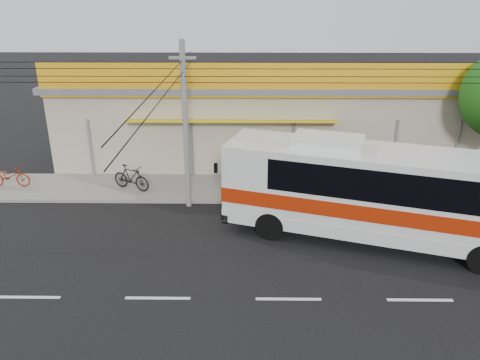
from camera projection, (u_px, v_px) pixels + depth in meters
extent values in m
plane|color=black|center=(283.00, 256.00, 16.58)|extent=(120.00, 120.00, 0.00)
cube|color=gray|center=(273.00, 188.00, 22.11)|extent=(30.00, 3.20, 0.15)
cube|color=#AAA089|center=(269.00, 117.00, 26.55)|extent=(22.00, 8.00, 4.20)
cube|color=#57595E|center=(270.00, 77.00, 25.71)|extent=(22.60, 8.60, 0.30)
cube|color=orange|center=(274.00, 80.00, 21.68)|extent=(22.00, 0.24, 1.60)
cube|color=#AD0F09|center=(231.00, 80.00, 21.67)|extent=(9.00, 0.10, 1.20)
cube|color=#157928|center=(415.00, 81.00, 21.58)|extent=(2.40, 0.10, 1.10)
cube|color=navy|center=(474.00, 81.00, 21.55)|extent=(2.20, 0.10, 1.10)
cube|color=#AD0F09|center=(81.00, 80.00, 21.75)|extent=(3.00, 0.10, 1.10)
cube|color=gold|center=(232.00, 121.00, 22.25)|extent=(10.00, 1.20, 0.37)
cube|color=silver|center=(398.00, 194.00, 16.77)|extent=(12.72, 6.35, 3.03)
cube|color=#A62107|center=(396.00, 203.00, 16.91)|extent=(12.77, 6.40, 0.57)
cube|color=black|center=(422.00, 178.00, 16.30)|extent=(10.75, 5.75, 1.15)
cube|color=black|center=(235.00, 163.00, 18.43)|extent=(0.87, 2.24, 1.57)
cube|color=silver|center=(328.00, 141.00, 16.91)|extent=(2.83, 2.16, 0.38)
cylinder|color=black|center=(270.00, 226.00, 17.58)|extent=(1.14, 0.65, 1.09)
cylinder|color=black|center=(285.00, 201.00, 19.65)|extent=(1.14, 0.65, 1.09)
imported|color=maroon|center=(9.00, 176.00, 21.98)|extent=(1.94, 0.69, 1.02)
imported|color=black|center=(131.00, 178.00, 21.59)|extent=(2.01, 1.34, 1.18)
cylinder|color=#61615F|center=(186.00, 128.00, 19.20)|extent=(0.23, 0.23, 7.04)
cube|color=#61615F|center=(182.00, 58.00, 18.14)|extent=(1.06, 0.11, 0.11)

